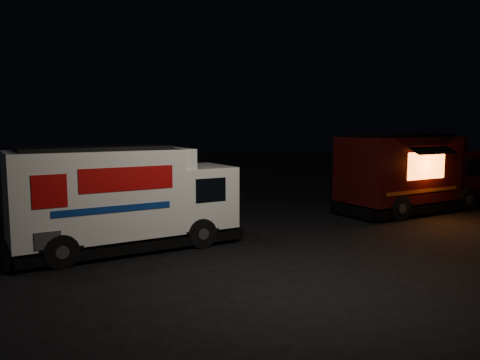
# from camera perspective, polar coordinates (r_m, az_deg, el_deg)

# --- Properties ---
(ground) EXTENTS (80.00, 80.00, 0.00)m
(ground) POSITION_cam_1_polar(r_m,az_deg,el_deg) (13.03, 0.91, -8.10)
(ground) COLOR black
(ground) RESTS_ON ground
(white_truck) EXTENTS (6.49, 3.48, 2.80)m
(white_truck) POSITION_cam_1_polar(r_m,az_deg,el_deg) (12.91, -13.63, -2.09)
(white_truck) COLOR white
(white_truck) RESTS_ON ground
(red_truck) EXTENTS (6.84, 3.79, 3.01)m
(red_truck) POSITION_cam_1_polar(r_m,az_deg,el_deg) (19.30, 20.36, 0.86)
(red_truck) COLOR #35090A
(red_truck) RESTS_ON ground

